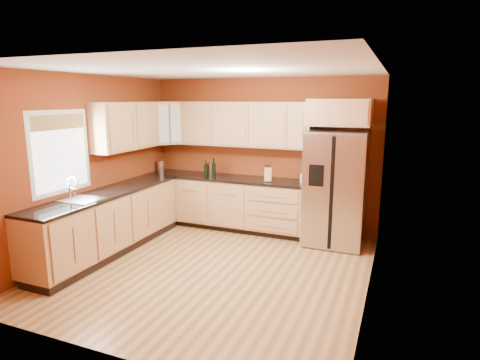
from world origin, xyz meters
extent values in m
plane|color=olive|center=(0.00, 0.00, 0.00)|extent=(4.00, 4.00, 0.00)
plane|color=silver|center=(0.00, 0.00, 2.60)|extent=(4.00, 4.00, 0.00)
cube|color=maroon|center=(0.00, 2.00, 1.30)|extent=(4.00, 0.04, 2.60)
cube|color=maroon|center=(0.00, -2.00, 1.30)|extent=(4.00, 0.04, 2.60)
cube|color=maroon|center=(-2.00, 0.00, 1.30)|extent=(0.04, 4.00, 2.60)
cube|color=maroon|center=(2.00, 0.00, 1.30)|extent=(0.04, 4.00, 2.60)
cube|color=tan|center=(-0.55, 1.70, 0.44)|extent=(2.90, 0.60, 0.88)
cube|color=tan|center=(-1.70, 0.00, 0.44)|extent=(0.60, 2.80, 0.88)
cube|color=black|center=(-0.55, 1.69, 0.90)|extent=(2.90, 0.62, 0.04)
cube|color=black|center=(-1.69, 0.00, 0.90)|extent=(0.62, 2.80, 0.04)
cube|color=tan|center=(-0.25, 1.83, 1.83)|extent=(2.30, 0.33, 0.75)
cube|color=tan|center=(-1.83, 0.72, 1.83)|extent=(0.33, 1.35, 0.75)
cube|color=tan|center=(-1.67, 1.67, 1.83)|extent=(0.67, 0.67, 0.75)
cube|color=tan|center=(1.35, 1.70, 2.05)|extent=(0.92, 0.60, 0.40)
cube|color=#B4B3B8|center=(1.35, 1.62, 0.89)|extent=(0.90, 0.75, 1.78)
cube|color=white|center=(-1.98, -0.50, 1.55)|extent=(0.03, 0.90, 1.00)
cylinder|color=#B4B3B8|center=(-1.85, 1.68, 1.03)|extent=(0.17, 0.17, 0.21)
cylinder|color=#B4B3B8|center=(-0.85, 1.74, 1.03)|extent=(0.17, 0.17, 0.22)
cube|color=tan|center=(0.26, 1.61, 1.03)|extent=(0.14, 0.13, 0.23)
cylinder|color=white|center=(0.80, 1.70, 1.01)|extent=(0.07, 0.07, 0.18)
camera|label=1|loc=(2.26, -4.53, 2.26)|focal=30.00mm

